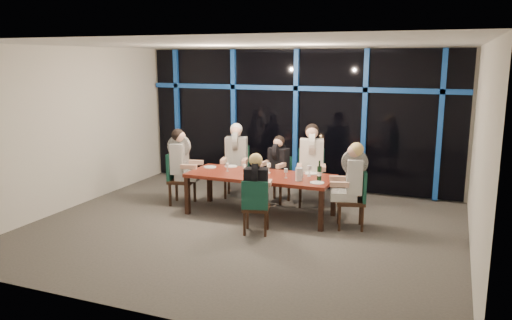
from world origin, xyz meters
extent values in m
plane|color=#534F49|center=(0.00, 0.00, 0.00)|extent=(7.00, 7.00, 0.00)
cube|color=silver|center=(0.00, 3.00, 1.50)|extent=(7.00, 0.04, 3.00)
cube|color=silver|center=(0.00, -3.00, 1.50)|extent=(7.00, 0.04, 3.00)
cube|color=silver|center=(-3.50, 0.00, 1.50)|extent=(0.04, 6.00, 3.00)
cube|color=silver|center=(3.50, 0.00, 1.50)|extent=(0.04, 6.00, 3.00)
cube|color=white|center=(0.00, 0.00, 3.00)|extent=(7.00, 6.00, 0.04)
cube|color=black|center=(0.00, 2.94, 1.50)|extent=(6.86, 0.04, 2.94)
cube|color=#14459F|center=(-2.90, 2.89, 1.50)|extent=(0.10, 0.10, 2.94)
cube|color=#14459F|center=(-1.45, 2.89, 1.50)|extent=(0.10, 0.10, 2.94)
cube|color=#14459F|center=(0.00, 2.89, 1.50)|extent=(0.10, 0.10, 2.94)
cube|color=#14459F|center=(1.45, 2.89, 1.50)|extent=(0.10, 0.10, 2.94)
cube|color=#14459F|center=(2.90, 2.89, 1.50)|extent=(0.10, 0.10, 2.94)
cube|color=#14459F|center=(0.00, 2.89, 2.16)|extent=(6.86, 0.10, 0.10)
cube|color=#FF2D14|center=(1.10, 3.25, 2.15)|extent=(0.60, 0.05, 0.35)
cube|color=maroon|center=(0.00, 0.80, 0.72)|extent=(2.60, 1.00, 0.06)
cube|color=black|center=(-1.24, 0.36, 0.34)|extent=(0.08, 0.08, 0.69)
cube|color=black|center=(1.24, 0.36, 0.34)|extent=(0.08, 0.08, 0.69)
cube|color=black|center=(-1.24, 1.24, 0.34)|extent=(0.08, 0.08, 0.69)
cube|color=black|center=(1.24, 1.24, 0.34)|extent=(0.08, 0.08, 0.69)
cube|color=black|center=(-0.89, 1.74, 0.48)|extent=(0.58, 0.58, 0.06)
cube|color=#184D3A|center=(-0.94, 1.94, 0.76)|extent=(0.47, 0.17, 0.53)
cube|color=black|center=(-1.03, 1.50, 0.22)|extent=(0.05, 0.05, 0.44)
cube|color=black|center=(-0.66, 1.60, 0.22)|extent=(0.05, 0.05, 0.44)
cube|color=black|center=(-1.12, 1.87, 0.22)|extent=(0.05, 0.05, 0.44)
cube|color=black|center=(-0.75, 1.97, 0.22)|extent=(0.05, 0.05, 0.44)
cube|color=black|center=(0.01, 1.70, 0.42)|extent=(0.49, 0.49, 0.06)
cube|color=#184D3A|center=(0.05, 1.88, 0.67)|extent=(0.42, 0.13, 0.46)
cube|color=black|center=(-0.18, 1.57, 0.19)|extent=(0.04, 0.04, 0.39)
cube|color=black|center=(0.14, 1.50, 0.19)|extent=(0.04, 0.04, 0.39)
cube|color=black|center=(-0.12, 1.89, 0.19)|extent=(0.04, 0.04, 0.39)
cube|color=black|center=(0.21, 1.83, 0.19)|extent=(0.04, 0.04, 0.39)
cube|color=black|center=(0.68, 1.72, 0.50)|extent=(0.61, 0.61, 0.07)
cube|color=#184D3A|center=(0.62, 1.93, 0.80)|extent=(0.49, 0.19, 0.55)
cube|color=black|center=(0.54, 1.48, 0.23)|extent=(0.05, 0.05, 0.46)
cube|color=black|center=(0.93, 1.58, 0.23)|extent=(0.05, 0.05, 0.46)
cube|color=black|center=(0.44, 1.86, 0.23)|extent=(0.05, 0.05, 0.46)
cube|color=black|center=(0.82, 1.96, 0.23)|extent=(0.05, 0.05, 0.46)
cube|color=black|center=(-1.65, 0.88, 0.47)|extent=(0.55, 0.55, 0.06)
cube|color=#184D3A|center=(-1.85, 0.84, 0.75)|extent=(0.14, 0.47, 0.52)
cube|color=black|center=(-1.43, 0.73, 0.22)|extent=(0.05, 0.05, 0.43)
cube|color=black|center=(-1.50, 1.10, 0.22)|extent=(0.05, 0.05, 0.43)
cube|color=black|center=(-1.79, 0.66, 0.22)|extent=(0.05, 0.05, 0.43)
cube|color=black|center=(-1.86, 1.03, 0.22)|extent=(0.05, 0.05, 0.43)
cube|color=black|center=(1.65, 0.70, 0.46)|extent=(0.56, 0.56, 0.06)
cube|color=#184D3A|center=(1.84, 0.76, 0.73)|extent=(0.17, 0.46, 0.51)
cube|color=black|center=(1.42, 0.83, 0.21)|extent=(0.05, 0.05, 0.43)
cube|color=black|center=(1.52, 0.48, 0.21)|extent=(0.05, 0.05, 0.43)
cube|color=black|center=(1.78, 0.93, 0.21)|extent=(0.05, 0.05, 0.43)
cube|color=black|center=(1.87, 0.57, 0.21)|extent=(0.05, 0.05, 0.43)
cube|color=black|center=(0.28, -0.10, 0.42)|extent=(0.51, 0.51, 0.06)
cube|color=#184D3A|center=(0.33, -0.28, 0.67)|extent=(0.42, 0.15, 0.46)
cube|color=black|center=(0.40, 0.10, 0.20)|extent=(0.05, 0.05, 0.39)
cube|color=black|center=(0.08, 0.02, 0.20)|extent=(0.05, 0.05, 0.39)
cube|color=black|center=(0.49, -0.22, 0.20)|extent=(0.05, 0.05, 0.39)
cube|color=black|center=(0.16, -0.30, 0.20)|extent=(0.05, 0.05, 0.39)
cube|color=black|center=(-0.86, 1.61, 0.58)|extent=(0.48, 0.52, 0.15)
cube|color=black|center=(-0.90, 1.78, 0.93)|extent=(0.47, 0.35, 0.59)
cylinder|color=black|center=(-0.90, 1.78, 1.16)|extent=(0.21, 0.46, 0.44)
sphere|color=tan|center=(-0.89, 1.76, 1.35)|extent=(0.22, 0.22, 0.22)
sphere|color=silver|center=(-0.90, 1.80, 1.39)|extent=(0.24, 0.24, 0.24)
cube|color=tan|center=(-1.04, 1.48, 0.79)|extent=(0.16, 0.33, 0.08)
cube|color=tan|center=(-0.63, 1.58, 0.79)|extent=(0.16, 0.33, 0.08)
cube|color=black|center=(-0.01, 1.59, 0.51)|extent=(0.40, 0.45, 0.13)
cube|color=black|center=(0.02, 1.74, 0.81)|extent=(0.41, 0.29, 0.52)
cylinder|color=black|center=(0.02, 1.74, 1.02)|extent=(0.17, 0.40, 0.39)
sphere|color=tan|center=(0.02, 1.72, 1.18)|extent=(0.19, 0.19, 0.19)
sphere|color=black|center=(0.02, 1.75, 1.21)|extent=(0.21, 0.21, 0.21)
cube|color=tan|center=(-0.20, 1.55, 0.79)|extent=(0.13, 0.29, 0.07)
cube|color=tan|center=(0.16, 1.48, 0.79)|extent=(0.13, 0.29, 0.07)
cube|color=silver|center=(0.72, 1.59, 0.61)|extent=(0.51, 0.55, 0.15)
cube|color=silver|center=(0.67, 1.76, 0.97)|extent=(0.50, 0.37, 0.62)
cylinder|color=silver|center=(0.67, 1.76, 1.22)|extent=(0.23, 0.48, 0.46)
sphere|color=tan|center=(0.68, 1.74, 1.41)|extent=(0.23, 0.23, 0.23)
sphere|color=black|center=(0.67, 1.78, 1.45)|extent=(0.25, 0.25, 0.25)
cube|color=tan|center=(0.53, 1.45, 0.79)|extent=(0.17, 0.34, 0.09)
cube|color=tan|center=(0.96, 1.57, 0.79)|extent=(0.17, 0.34, 0.09)
cube|color=black|center=(-1.52, 0.90, 0.57)|extent=(0.50, 0.45, 0.14)
cube|color=black|center=(-1.69, 0.87, 0.91)|extent=(0.32, 0.45, 0.58)
cylinder|color=black|center=(-1.69, 0.87, 1.14)|extent=(0.45, 0.19, 0.43)
sphere|color=tan|center=(-1.67, 0.88, 1.32)|extent=(0.22, 0.22, 0.22)
sphere|color=black|center=(-1.71, 0.87, 1.36)|extent=(0.24, 0.24, 0.24)
cube|color=tan|center=(-1.40, 0.72, 0.79)|extent=(0.32, 0.14, 0.08)
cube|color=tan|center=(-1.48, 1.12, 0.79)|extent=(0.32, 0.14, 0.08)
cube|color=black|center=(1.53, 0.67, 0.56)|extent=(0.51, 0.46, 0.14)
cube|color=black|center=(1.69, 0.71, 0.89)|extent=(0.34, 0.46, 0.57)
cylinder|color=black|center=(1.69, 0.71, 1.12)|extent=(0.44, 0.21, 0.43)
sphere|color=tan|center=(1.67, 0.71, 1.30)|extent=(0.21, 0.21, 0.21)
sphere|color=tan|center=(1.71, 0.72, 1.33)|extent=(0.23, 0.23, 0.23)
cube|color=tan|center=(1.40, 0.85, 0.79)|extent=(0.32, 0.16, 0.08)
cube|color=tan|center=(1.50, 0.45, 0.79)|extent=(0.32, 0.16, 0.08)
cube|color=black|center=(0.26, 0.01, 0.51)|extent=(0.42, 0.46, 0.13)
cube|color=black|center=(0.29, -0.14, 0.82)|extent=(0.42, 0.31, 0.52)
cylinder|color=black|center=(0.29, -0.14, 1.02)|extent=(0.19, 0.40, 0.39)
sphere|color=tan|center=(0.29, -0.12, 1.19)|extent=(0.20, 0.20, 0.20)
sphere|color=tan|center=(0.30, -0.15, 1.22)|extent=(0.21, 0.21, 0.21)
cube|color=tan|center=(0.42, 0.13, 0.79)|extent=(0.14, 0.29, 0.07)
cube|color=tan|center=(0.06, 0.03, 0.79)|extent=(0.14, 0.29, 0.07)
cylinder|color=white|center=(-0.75, 1.19, 0.76)|extent=(0.24, 0.24, 0.01)
cylinder|color=white|center=(-0.10, 1.15, 0.76)|extent=(0.24, 0.24, 0.01)
cylinder|color=white|center=(0.83, 1.18, 0.76)|extent=(0.24, 0.24, 0.01)
cylinder|color=white|center=(-1.10, 0.99, 0.76)|extent=(0.24, 0.24, 0.01)
cylinder|color=white|center=(1.11, 0.56, 0.76)|extent=(0.24, 0.24, 0.01)
cylinder|color=white|center=(0.15, 0.44, 0.76)|extent=(0.24, 0.24, 0.01)
cylinder|color=black|center=(1.10, 0.71, 0.88)|extent=(0.08, 0.08, 0.25)
cylinder|color=black|center=(1.10, 0.71, 1.05)|extent=(0.03, 0.03, 0.10)
cylinder|color=silver|center=(1.10, 0.71, 0.88)|extent=(0.08, 0.08, 0.07)
cylinder|color=silver|center=(0.78, 0.61, 0.86)|extent=(0.12, 0.12, 0.22)
cylinder|color=silver|center=(0.85, 0.61, 0.88)|extent=(0.02, 0.02, 0.16)
cylinder|color=#FFAC4C|center=(-0.02, 0.65, 0.77)|extent=(0.06, 0.06, 0.03)
cylinder|color=silver|center=(-0.29, 0.76, 0.75)|extent=(0.06, 0.06, 0.01)
cylinder|color=silver|center=(-0.29, 0.76, 0.80)|extent=(0.01, 0.01, 0.09)
cylinder|color=silver|center=(-0.29, 0.76, 0.88)|extent=(0.06, 0.06, 0.07)
cylinder|color=silver|center=(0.10, 0.97, 0.75)|extent=(0.07, 0.07, 0.01)
cylinder|color=silver|center=(0.10, 0.97, 0.81)|extent=(0.01, 0.01, 0.10)
cylinder|color=silver|center=(0.10, 0.97, 0.90)|extent=(0.07, 0.07, 0.07)
cylinder|color=silver|center=(0.51, 0.71, 0.75)|extent=(0.06, 0.06, 0.01)
cylinder|color=silver|center=(0.51, 0.71, 0.80)|extent=(0.01, 0.01, 0.09)
cylinder|color=silver|center=(0.51, 0.71, 0.88)|extent=(0.06, 0.06, 0.07)
cylinder|color=silver|center=(-0.65, 0.81, 0.75)|extent=(0.06, 0.06, 0.01)
cylinder|color=silver|center=(-0.65, 0.81, 0.80)|extent=(0.01, 0.01, 0.09)
cylinder|color=silver|center=(-0.65, 0.81, 0.87)|extent=(0.06, 0.06, 0.06)
cylinder|color=silver|center=(0.85, 0.98, 0.75)|extent=(0.07, 0.07, 0.01)
cylinder|color=silver|center=(0.85, 0.98, 0.81)|extent=(0.01, 0.01, 0.11)
cylinder|color=silver|center=(0.85, 0.98, 0.91)|extent=(0.08, 0.08, 0.08)
camera|label=1|loc=(3.14, -7.26, 2.79)|focal=35.00mm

